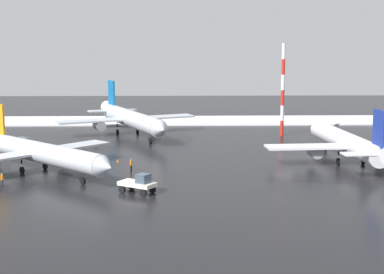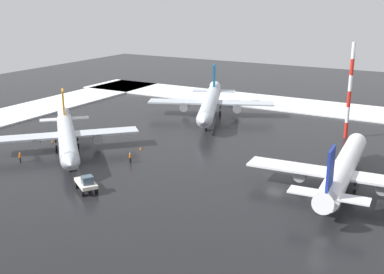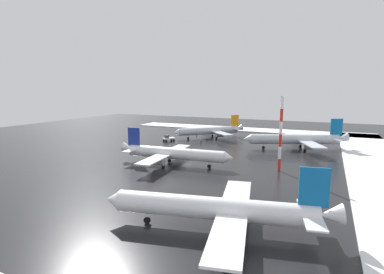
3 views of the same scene
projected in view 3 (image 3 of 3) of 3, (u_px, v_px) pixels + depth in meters
The scene contains 12 objects.
ground_plane at pixel (187, 157), 88.85m from camera, with size 240.00×240.00×0.00m, color black.
snow_bank_right at pixel (245, 129), 148.99m from camera, with size 14.00×116.00×0.32m, color white.
airplane_distant_tail at pixel (210, 131), 123.47m from camera, with size 24.37×24.00×9.18m.
airplane_parked_starboard at pixel (173, 153), 79.39m from camera, with size 26.50×31.93×9.48m.
airplane_foreground_jet at pixel (297, 139), 100.02m from camera, with size 28.00×33.02×10.32m.
airplane_parked_portside at pixel (219, 209), 42.05m from camera, with size 28.03×33.48×10.01m.
pushback_tug at pixel (168, 138), 115.35m from camera, with size 5.06×4.35×2.50m.
ground_crew_beside_wing at pixel (196, 133), 129.86m from camera, with size 0.36×0.36×1.71m.
ground_crew_mid_apron at pixel (201, 140), 111.87m from camera, with size 0.36×0.36×1.71m.
antenna_mast at pixel (281, 134), 72.31m from camera, with size 0.70×0.70×18.38m.
traffic_cone_near_nose at pixel (223, 135), 128.86m from camera, with size 0.36×0.36×0.55m, color orange.
traffic_cone_mid_line at pixel (220, 142), 111.60m from camera, with size 0.36×0.36×0.55m, color orange.
Camera 3 is at (-78.32, -37.43, 19.92)m, focal length 28.00 mm.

